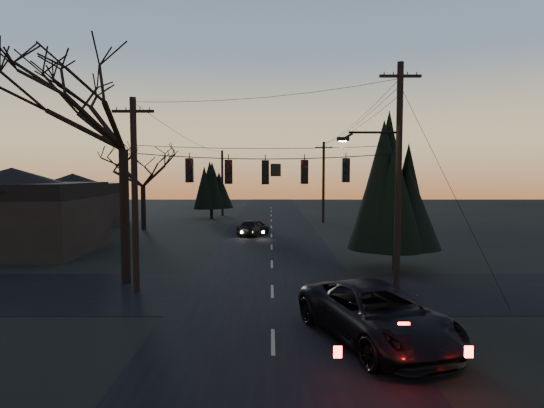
{
  "coord_description": "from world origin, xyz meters",
  "views": [
    {
      "loc": [
        -0.08,
        -9.78,
        5.25
      ],
      "look_at": [
        -0.02,
        8.94,
        3.97
      ],
      "focal_mm": 30.0,
      "sensor_mm": 36.0,
      "label": 1
    }
  ],
  "objects_px": {
    "utility_pole_right": "(396,292)",
    "utility_pole_far_r": "(323,223)",
    "suv_near": "(376,315)",
    "bare_tree_left": "(122,95)",
    "utility_pole_far_l": "(223,216)",
    "evergreen_right": "(397,190)",
    "utility_pole_left": "(137,292)",
    "sedan_oncoming_a": "(254,227)"
  },
  "relations": [
    {
      "from": "utility_pole_far_l",
      "to": "bare_tree_left",
      "type": "height_order",
      "value": "bare_tree_left"
    },
    {
      "from": "utility_pole_right",
      "to": "utility_pole_left",
      "type": "bearing_deg",
      "value": 180.0
    },
    {
      "from": "utility_pole_far_r",
      "to": "suv_near",
      "type": "bearing_deg",
      "value": -93.87
    },
    {
      "from": "utility_pole_right",
      "to": "bare_tree_left",
      "type": "bearing_deg",
      "value": 172.65
    },
    {
      "from": "utility_pole_far_l",
      "to": "sedan_oncoming_a",
      "type": "height_order",
      "value": "utility_pole_far_l"
    },
    {
      "from": "utility_pole_left",
      "to": "utility_pole_far_l",
      "type": "bearing_deg",
      "value": 90.0
    },
    {
      "from": "sedan_oncoming_a",
      "to": "utility_pole_far_r",
      "type": "bearing_deg",
      "value": -104.92
    },
    {
      "from": "utility_pole_left",
      "to": "evergreen_right",
      "type": "relative_size",
      "value": 1.13
    },
    {
      "from": "evergreen_right",
      "to": "utility_pole_far_l",
      "type": "bearing_deg",
      "value": 111.83
    },
    {
      "from": "utility_pole_far_l",
      "to": "bare_tree_left",
      "type": "distance_m",
      "value": 35.53
    },
    {
      "from": "utility_pole_left",
      "to": "utility_pole_far_r",
      "type": "height_order",
      "value": "same"
    },
    {
      "from": "utility_pole_left",
      "to": "bare_tree_left",
      "type": "bearing_deg",
      "value": 121.17
    },
    {
      "from": "utility_pole_right",
      "to": "utility_pole_far_r",
      "type": "bearing_deg",
      "value": 90.0
    },
    {
      "from": "evergreen_right",
      "to": "sedan_oncoming_a",
      "type": "bearing_deg",
      "value": 120.79
    },
    {
      "from": "utility_pole_far_l",
      "to": "sedan_oncoming_a",
      "type": "distance_m",
      "value": 18.48
    },
    {
      "from": "utility_pole_right",
      "to": "suv_near",
      "type": "distance_m",
      "value": 6.51
    },
    {
      "from": "utility_pole_far_r",
      "to": "evergreen_right",
      "type": "bearing_deg",
      "value": -87.17
    },
    {
      "from": "evergreen_right",
      "to": "suv_near",
      "type": "xyz_separation_m",
      "value": [
        -3.47,
        -10.4,
        -3.49
      ]
    },
    {
      "from": "utility_pole_right",
      "to": "utility_pole_far_r",
      "type": "relative_size",
      "value": 1.18
    },
    {
      "from": "utility_pole_right",
      "to": "utility_pole_far_l",
      "type": "distance_m",
      "value": 37.79
    },
    {
      "from": "suv_near",
      "to": "utility_pole_right",
      "type": "bearing_deg",
      "value": 49.72
    },
    {
      "from": "bare_tree_left",
      "to": "sedan_oncoming_a",
      "type": "relative_size",
      "value": 3.11
    },
    {
      "from": "evergreen_right",
      "to": "utility_pole_right",
      "type": "bearing_deg",
      "value": -104.97
    },
    {
      "from": "utility_pole_left",
      "to": "suv_near",
      "type": "bearing_deg",
      "value": -33.21
    },
    {
      "from": "utility_pole_right",
      "to": "suv_near",
      "type": "bearing_deg",
      "value": -110.9
    },
    {
      "from": "utility_pole_far_r",
      "to": "evergreen_right",
      "type": "height_order",
      "value": "evergreen_right"
    },
    {
      "from": "utility_pole_far_r",
      "to": "bare_tree_left",
      "type": "bearing_deg",
      "value": -115.3
    },
    {
      "from": "utility_pole_far_l",
      "to": "bare_tree_left",
      "type": "bearing_deg",
      "value": -91.62
    },
    {
      "from": "utility_pole_left",
      "to": "evergreen_right",
      "type": "distance_m",
      "value": 14.1
    },
    {
      "from": "utility_pole_far_r",
      "to": "bare_tree_left",
      "type": "height_order",
      "value": "bare_tree_left"
    },
    {
      "from": "utility_pole_far_r",
      "to": "sedan_oncoming_a",
      "type": "bearing_deg",
      "value": -125.27
    },
    {
      "from": "bare_tree_left",
      "to": "sedan_oncoming_a",
      "type": "height_order",
      "value": "bare_tree_left"
    },
    {
      "from": "utility_pole_right",
      "to": "evergreen_right",
      "type": "height_order",
      "value": "evergreen_right"
    },
    {
      "from": "utility_pole_far_r",
      "to": "bare_tree_left",
      "type": "xyz_separation_m",
      "value": [
        -12.47,
        -26.39,
        8.88
      ]
    },
    {
      "from": "sedan_oncoming_a",
      "to": "evergreen_right",
      "type": "bearing_deg",
      "value": 141.14
    },
    {
      "from": "utility_pole_far_l",
      "to": "suv_near",
      "type": "height_order",
      "value": "utility_pole_far_l"
    },
    {
      "from": "evergreen_right",
      "to": "suv_near",
      "type": "height_order",
      "value": "evergreen_right"
    },
    {
      "from": "utility_pole_far_r",
      "to": "bare_tree_left",
      "type": "relative_size",
      "value": 0.67
    },
    {
      "from": "utility_pole_right",
      "to": "sedan_oncoming_a",
      "type": "relative_size",
      "value": 2.45
    },
    {
      "from": "utility_pole_far_r",
      "to": "sedan_oncoming_a",
      "type": "height_order",
      "value": "utility_pole_far_r"
    },
    {
      "from": "utility_pole_right",
      "to": "evergreen_right",
      "type": "xyz_separation_m",
      "value": [
        1.17,
        4.38,
        4.37
      ]
    },
    {
      "from": "utility_pole_left",
      "to": "suv_near",
      "type": "distance_m",
      "value": 11.03
    }
  ]
}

